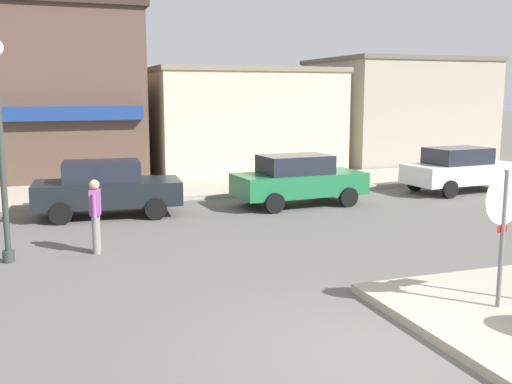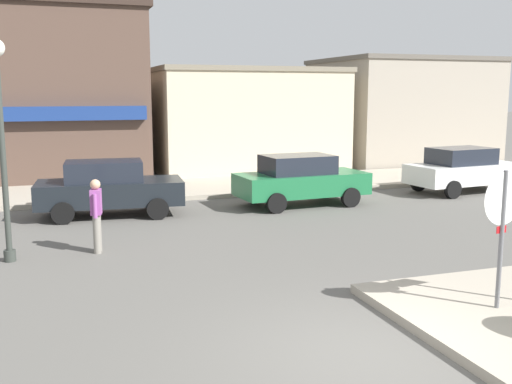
{
  "view_description": "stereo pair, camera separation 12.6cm",
  "coord_description": "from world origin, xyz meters",
  "px_view_note": "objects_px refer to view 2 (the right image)",
  "views": [
    {
      "loc": [
        -4.02,
        -6.52,
        3.46
      ],
      "look_at": [
        -0.12,
        4.5,
        1.5
      ],
      "focal_mm": 42.0,
      "sensor_mm": 36.0,
      "label": 1
    },
    {
      "loc": [
        -3.9,
        -6.56,
        3.46
      ],
      "look_at": [
        -0.12,
        4.5,
        1.5
      ],
      "focal_mm": 42.0,
      "sensor_mm": 36.0,
      "label": 2
    }
  ],
  "objects_px": {
    "lamp_post": "(0,117)",
    "parked_car_second": "(301,179)",
    "parked_car_nearest": "(109,187)",
    "pedestrian_crossing_near": "(96,213)",
    "stop_sign": "(502,221)",
    "parked_car_third": "(463,169)"
  },
  "relations": [
    {
      "from": "lamp_post",
      "to": "parked_car_second",
      "type": "xyz_separation_m",
      "value": [
        8.11,
        3.78,
        -2.15
      ]
    },
    {
      "from": "parked_car_nearest",
      "to": "pedestrian_crossing_near",
      "type": "distance_m",
      "value": 3.97
    },
    {
      "from": "stop_sign",
      "to": "pedestrian_crossing_near",
      "type": "bearing_deg",
      "value": 133.34
    },
    {
      "from": "stop_sign",
      "to": "parked_car_third",
      "type": "relative_size",
      "value": 0.55
    },
    {
      "from": "lamp_post",
      "to": "parked_car_third",
      "type": "relative_size",
      "value": 1.09
    },
    {
      "from": "parked_car_second",
      "to": "parked_car_third",
      "type": "xyz_separation_m",
      "value": [
        6.3,
        0.42,
        0.0
      ]
    },
    {
      "from": "stop_sign",
      "to": "parked_car_third",
      "type": "xyz_separation_m",
      "value": [
        7.05,
        9.98,
        -0.71
      ]
    },
    {
      "from": "parked_car_second",
      "to": "parked_car_third",
      "type": "bearing_deg",
      "value": 3.84
    },
    {
      "from": "lamp_post",
      "to": "parked_car_nearest",
      "type": "distance_m",
      "value": 5.18
    },
    {
      "from": "parked_car_third",
      "to": "pedestrian_crossing_near",
      "type": "distance_m",
      "value": 13.27
    },
    {
      "from": "lamp_post",
      "to": "pedestrian_crossing_near",
      "type": "xyz_separation_m",
      "value": [
        1.78,
        0.14,
        -2.09
      ]
    },
    {
      "from": "parked_car_third",
      "to": "pedestrian_crossing_near",
      "type": "height_order",
      "value": "pedestrian_crossing_near"
    },
    {
      "from": "parked_car_nearest",
      "to": "stop_sign",
      "type": "bearing_deg",
      "value": -63.21
    },
    {
      "from": "parked_car_second",
      "to": "pedestrian_crossing_near",
      "type": "height_order",
      "value": "pedestrian_crossing_near"
    },
    {
      "from": "parked_car_nearest",
      "to": "pedestrian_crossing_near",
      "type": "bearing_deg",
      "value": -98.89
    },
    {
      "from": "parked_car_third",
      "to": "lamp_post",
      "type": "bearing_deg",
      "value": -163.74
    },
    {
      "from": "lamp_post",
      "to": "parked_car_second",
      "type": "relative_size",
      "value": 1.11
    },
    {
      "from": "stop_sign",
      "to": "parked_car_nearest",
      "type": "relative_size",
      "value": 0.56
    },
    {
      "from": "parked_car_second",
      "to": "pedestrian_crossing_near",
      "type": "distance_m",
      "value": 7.31
    },
    {
      "from": "parked_car_second",
      "to": "parked_car_third",
      "type": "relative_size",
      "value": 0.99
    },
    {
      "from": "pedestrian_crossing_near",
      "to": "lamp_post",
      "type": "bearing_deg",
      "value": -175.42
    },
    {
      "from": "parked_car_second",
      "to": "stop_sign",
      "type": "bearing_deg",
      "value": -94.51
    }
  ]
}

